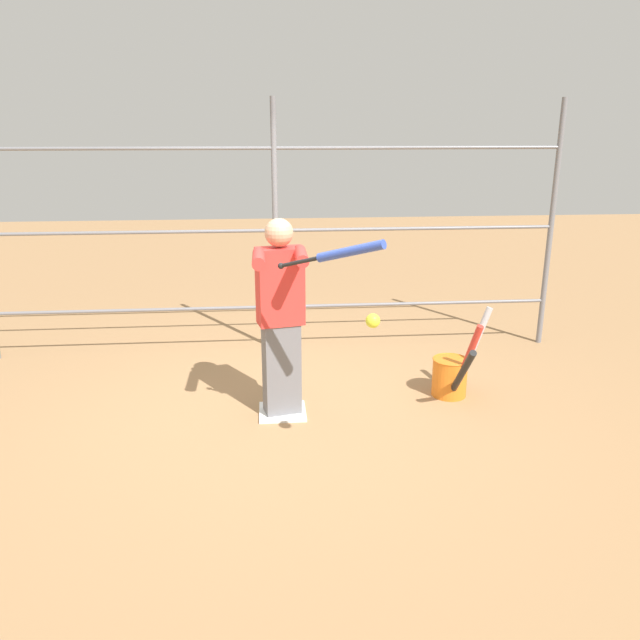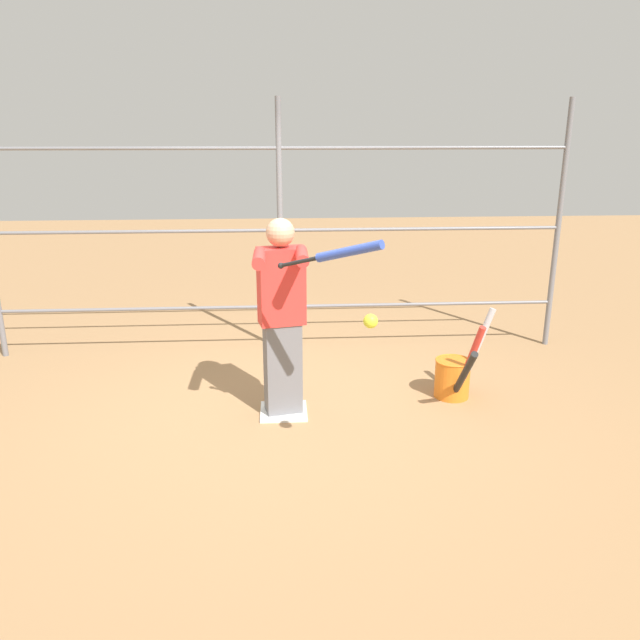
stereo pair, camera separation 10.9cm
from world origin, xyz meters
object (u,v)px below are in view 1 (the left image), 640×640
at_px(baseball_bat_swinging, 341,253).
at_px(softball_in_flight, 373,321).
at_px(batter, 281,313).
at_px(bat_bucket, 453,374).

height_order(baseball_bat_swinging, softball_in_flight, baseball_bat_swinging).
relative_size(batter, bat_bucket, 1.99).
bearing_deg(softball_in_flight, batter, -61.97).
relative_size(batter, softball_in_flight, 17.52).
relative_size(batter, baseball_bat_swinging, 2.38).
height_order(batter, softball_in_flight, batter).
distance_m(baseball_bat_swinging, softball_in_flight, 0.53).
relative_size(softball_in_flight, bat_bucket, 0.11).
relative_size(baseball_bat_swinging, bat_bucket, 0.84).
distance_m(baseball_bat_swinging, bat_bucket, 2.02).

